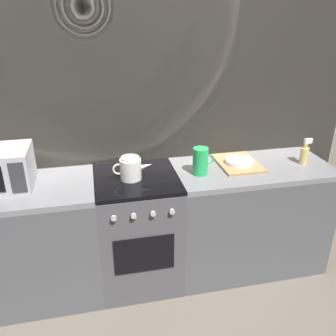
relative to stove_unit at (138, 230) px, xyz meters
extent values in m
plane|color=#6B6054|center=(0.00, 0.00, -0.45)|extent=(8.00, 8.00, 0.00)
cube|color=#A39989|center=(0.00, 0.33, 0.75)|extent=(3.60, 0.05, 2.40)
cube|color=beige|center=(0.00, 0.30, 0.75)|extent=(3.58, 0.01, 2.39)
cube|color=#515459|center=(-0.90, 0.00, -0.02)|extent=(1.20, 0.60, 0.86)
cube|color=gray|center=(-0.90, 0.00, 0.43)|extent=(1.20, 0.60, 0.04)
cube|color=#4C4C51|center=(0.00, 0.00, -0.01)|extent=(0.60, 0.60, 0.87)
cube|color=black|center=(0.00, 0.00, 0.44)|extent=(0.59, 0.59, 0.03)
cube|color=black|center=(0.00, -0.30, 0.00)|extent=(0.42, 0.01, 0.28)
cylinder|color=#B7B7BC|center=(-0.19, -0.32, 0.33)|extent=(0.04, 0.02, 0.04)
cylinder|color=#B7B7BC|center=(-0.06, -0.32, 0.33)|extent=(0.04, 0.02, 0.04)
cylinder|color=#B7B7BC|center=(0.06, -0.32, 0.33)|extent=(0.04, 0.02, 0.04)
cylinder|color=#B7B7BC|center=(0.19, -0.32, 0.33)|extent=(0.04, 0.02, 0.04)
cube|color=#515459|center=(0.90, 0.00, -0.02)|extent=(1.20, 0.60, 0.86)
cube|color=gray|center=(0.90, 0.00, 0.43)|extent=(1.20, 0.60, 0.04)
cube|color=#333338|center=(-0.76, -0.13, 0.59)|extent=(0.09, 0.01, 0.21)
cylinder|color=white|center=(-0.04, -0.01, 0.53)|extent=(0.15, 0.15, 0.15)
cylinder|color=white|center=(-0.04, -0.01, 0.61)|extent=(0.13, 0.13, 0.02)
cone|color=white|center=(0.07, -0.01, 0.54)|extent=(0.10, 0.04, 0.05)
torus|color=white|center=(-0.12, -0.01, 0.53)|extent=(0.08, 0.01, 0.08)
cylinder|color=green|center=(0.46, -0.04, 0.55)|extent=(0.11, 0.11, 0.20)
torus|color=green|center=(0.53, -0.04, 0.56)|extent=(0.08, 0.01, 0.08)
cube|color=tan|center=(0.80, 0.06, 0.46)|extent=(0.30, 0.40, 0.02)
cylinder|color=silver|center=(0.80, 0.04, 0.48)|extent=(0.22, 0.22, 0.01)
cylinder|color=silver|center=(0.80, 0.04, 0.49)|extent=(0.21, 0.21, 0.01)
cylinder|color=silver|center=(0.82, 0.04, 0.50)|extent=(0.16, 0.07, 0.01)
cube|color=silver|center=(0.78, 0.05, 0.50)|extent=(0.16, 0.09, 0.00)
cylinder|color=#E5CC72|center=(1.30, -0.03, 0.52)|extent=(0.06, 0.06, 0.13)
cylinder|color=#E5CC72|center=(1.30, -0.03, 0.60)|extent=(0.03, 0.03, 0.04)
cube|color=white|center=(1.32, -0.03, 0.64)|extent=(0.06, 0.02, 0.04)
camera|label=1|loc=(-0.27, -2.28, 1.56)|focal=38.00mm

